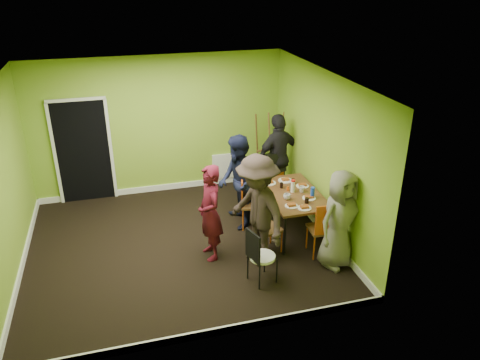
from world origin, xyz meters
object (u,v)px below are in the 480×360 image
at_px(blue_bottle, 313,193).
at_px(person_standing, 210,213).
at_px(chair_front_end, 324,226).
at_px(dining_table, 293,196).
at_px(chair_left_near, 265,225).
at_px(person_front_end, 340,219).
at_px(orange_bottle, 288,189).
at_px(person_back_end, 278,157).
at_px(chair_left_far, 248,200).
at_px(chair_back_end, 277,168).
at_px(chair_bentwood, 259,254).
at_px(person_left_far, 238,182).
at_px(person_left_near, 257,211).
at_px(thermos, 293,187).
at_px(easel, 268,149).

height_order(blue_bottle, person_standing, person_standing).
bearing_deg(chair_front_end, dining_table, 105.72).
xyz_separation_m(chair_left_near, person_front_end, (0.98, -0.62, 0.30)).
bearing_deg(chair_left_near, orange_bottle, 119.62).
bearing_deg(person_back_end, dining_table, 63.90).
relative_size(chair_left_far, chair_back_end, 0.91).
relative_size(chair_left_far, chair_bentwood, 1.06).
distance_m(chair_left_far, blue_bottle, 1.18).
xyz_separation_m(person_left_far, person_front_end, (1.17, -1.60, -0.05)).
bearing_deg(person_left_near, chair_left_far, 151.56).
bearing_deg(dining_table, blue_bottle, -47.99).
relative_size(chair_left_far, chair_left_near, 1.06).
relative_size(chair_left_near, thermos, 4.47).
relative_size(chair_left_far, blue_bottle, 4.81).
distance_m(person_left_far, person_left_near, 1.18).
distance_m(easel, person_back_end, 0.72).
relative_size(chair_left_near, chair_front_end, 0.91).
bearing_deg(person_standing, person_front_end, 61.89).
bearing_deg(thermos, dining_table, -104.01).
bearing_deg(orange_bottle, chair_bentwood, -124.84).
bearing_deg(chair_bentwood, person_back_end, 137.86).
xyz_separation_m(dining_table, person_front_end, (0.31, -1.14, 0.10)).
distance_m(easel, orange_bottle, 1.93).
relative_size(thermos, orange_bottle, 2.76).
bearing_deg(chair_left_far, person_left_far, -106.23).
relative_size(person_left_far, person_back_end, 0.96).
bearing_deg(person_back_end, chair_bentwood, 47.43).
height_order(chair_left_far, person_left_near, person_left_near).
relative_size(orange_bottle, person_back_end, 0.04).
height_order(chair_front_end, chair_bentwood, chair_front_end).
height_order(chair_bentwood, person_front_end, person_front_end).
relative_size(chair_left_near, chair_back_end, 0.86).
distance_m(easel, person_standing, 3.00).
bearing_deg(chair_bentwood, chair_left_near, 138.54).
bearing_deg(person_front_end, chair_left_near, 127.86).
bearing_deg(blue_bottle, chair_back_end, 95.33).
height_order(easel, person_standing, easel).
distance_m(blue_bottle, orange_bottle, 0.48).
height_order(chair_front_end, person_left_far, person_left_far).
height_order(chair_back_end, chair_front_end, chair_back_end).
distance_m(chair_bentwood, person_standing, 1.06).
bearing_deg(thermos, chair_bentwood, -128.06).
bearing_deg(person_left_far, person_front_end, 37.71).
distance_m(easel, thermos, 2.00).
bearing_deg(chair_left_near, thermos, 113.28).
bearing_deg(person_front_end, chair_front_end, 94.82).
distance_m(easel, person_front_end, 3.17).
bearing_deg(person_left_far, chair_bentwood, -3.47).
xyz_separation_m(dining_table, chair_bentwood, (-1.01, -1.27, -0.21)).
bearing_deg(chair_left_near, dining_table, 111.95).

